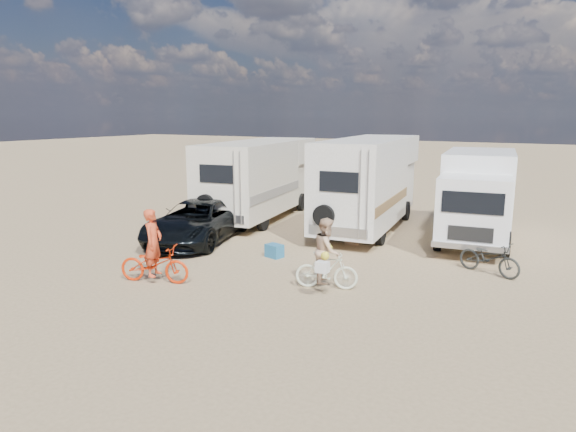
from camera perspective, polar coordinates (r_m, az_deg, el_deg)
The scene contains 12 objects.
ground at distance 12.71m, azimuth -2.03°, elevation -7.59°, with size 140.00×140.00×0.00m, color #A28660.
rv_main at distance 18.53m, azimuth 9.12°, elevation 3.54°, with size 2.20×7.10×3.29m, color silver, non-canonical shape.
rv_left at distance 20.36m, azimuth -3.27°, elevation 4.07°, with size 2.36×6.92×3.08m, color beige, non-canonical shape.
box_truck at distance 17.74m, azimuth 20.54°, elevation 1.99°, with size 2.17×6.02×2.91m, color white, non-canonical shape.
dark_suv at distance 16.91m, azimuth -10.24°, elevation -0.61°, with size 2.21×4.80×1.33m, color black.
bike_man at distance 13.08m, azimuth -14.84°, elevation -5.25°, with size 0.63×1.80×0.94m, color red.
bike_woman at distance 12.22m, azimuth 4.36°, elevation -6.15°, with size 0.43×1.51×0.91m, color beige.
rider_man at distance 12.98m, azimuth -14.93°, elevation -3.69°, with size 0.61×0.40×1.68m, color #D24522.
rider_woman at distance 12.13m, azimuth 4.38°, elevation -4.68°, with size 0.76×0.59×1.56m, color tan.
bike_parked at distance 14.29m, azimuth 21.77°, elevation -4.40°, with size 0.59×1.69×0.89m, color #242624.
cooler at distance 14.89m, azimuth -1.55°, elevation -3.95°, with size 0.48×0.35×0.39m, color #226492.
crate at distance 16.54m, azimuth 7.34°, elevation -2.52°, with size 0.45×0.45×0.36m, color #9B724E.
Camera 1 is at (6.18, -10.30, 4.14)m, focal length 31.51 mm.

